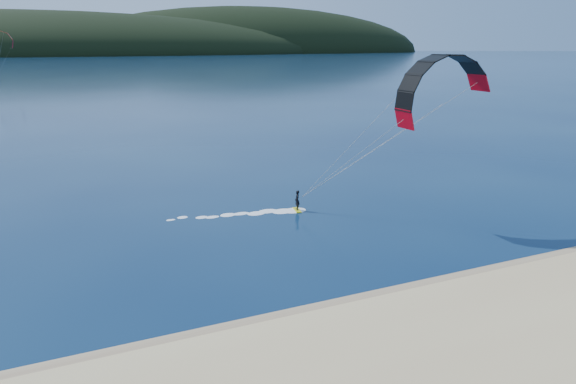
{
  "coord_description": "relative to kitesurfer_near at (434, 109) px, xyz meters",
  "views": [
    {
      "loc": [
        -6.64,
        -14.96,
        13.16
      ],
      "look_at": [
        3.83,
        10.0,
        5.0
      ],
      "focal_mm": 30.61,
      "sensor_mm": 36.0,
      "label": 1
    }
  ],
  "objects": [
    {
      "name": "kitesurfer_near",
      "position": [
        0.0,
        0.0,
        0.0
      ],
      "size": [
        23.33,
        9.28,
        13.44
      ],
      "color": "#C7C817",
      "rests_on": "ground"
    },
    {
      "name": "headland",
      "position": [
        -16.46,
        731.23,
        -8.67
      ],
      "size": [
        1200.0,
        310.0,
        140.0
      ],
      "color": "black",
      "rests_on": "ground"
    },
    {
      "name": "wet_sand",
      "position": [
        -17.09,
        -9.55,
        -8.62
      ],
      "size": [
        220.0,
        2.5,
        0.1
      ],
      "color": "#997A59",
      "rests_on": "ground"
    },
    {
      "name": "kitesurfer_far",
      "position": [
        -48.12,
        184.8,
        4.98
      ],
      "size": [
        8.88,
        5.2,
        17.04
      ],
      "color": "#C7C817",
      "rests_on": "ground"
    }
  ]
}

